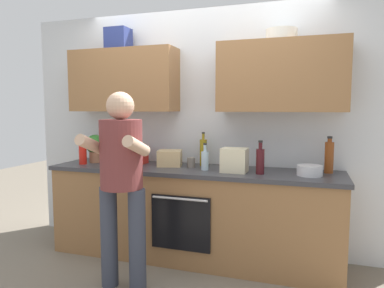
{
  "coord_description": "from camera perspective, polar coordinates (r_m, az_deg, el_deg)",
  "views": [
    {
      "loc": [
        1.07,
        -3.23,
        1.49
      ],
      "look_at": [
        0.04,
        -0.1,
        1.15
      ],
      "focal_mm": 33.12,
      "sensor_mm": 36.0,
      "label": 1
    }
  ],
  "objects": [
    {
      "name": "counter",
      "position": [
        3.55,
        -0.11,
        -11.1
      ],
      "size": [
        2.84,
        0.67,
        0.9
      ],
      "color": "olive",
      "rests_on": "ground"
    },
    {
      "name": "bottle_hotsauce",
      "position": [
        3.87,
        -17.18,
        -1.59
      ],
      "size": [
        0.08,
        0.08,
        0.25
      ],
      "color": "red",
      "rests_on": "counter"
    },
    {
      "name": "bottle_wine",
      "position": [
        3.2,
        10.92,
        -2.61
      ],
      "size": [
        0.07,
        0.07,
        0.3
      ],
      "color": "#471419",
      "rests_on": "counter"
    },
    {
      "name": "mixing_bowl",
      "position": [
        3.24,
        18.41,
        -4.07
      ],
      "size": [
        0.22,
        0.22,
        0.09
      ],
      "primitive_type": "cylinder",
      "color": "silver",
      "rests_on": "counter"
    },
    {
      "name": "grocery_bag_bread",
      "position": [
        3.59,
        -3.6,
        -2.28
      ],
      "size": [
        0.28,
        0.27,
        0.16
      ],
      "primitive_type": "cube",
      "rotation": [
        0.0,
        0.0,
        0.25
      ],
      "color": "tan",
      "rests_on": "counter"
    },
    {
      "name": "bottle_water",
      "position": [
        3.35,
        2.1,
        -2.57
      ],
      "size": [
        0.07,
        0.07,
        0.25
      ],
      "color": "silver",
      "rests_on": "counter"
    },
    {
      "name": "cup_stoneware",
      "position": [
        3.51,
        -0.13,
        -2.99
      ],
      "size": [
        0.08,
        0.08,
        0.1
      ],
      "primitive_type": "cylinder",
      "color": "slate",
      "rests_on": "counter"
    },
    {
      "name": "bottle_oil",
      "position": [
        3.6,
        1.83,
        -1.29
      ],
      "size": [
        0.07,
        0.07,
        0.34
      ],
      "color": "olive",
      "rests_on": "counter"
    },
    {
      "name": "potted_herb",
      "position": [
        3.95,
        -15.32,
        -0.39
      ],
      "size": [
        0.2,
        0.2,
        0.3
      ],
      "color": "#9E6647",
      "rests_on": "counter"
    },
    {
      "name": "person_standing",
      "position": [
        2.91,
        -11.31,
        -4.84
      ],
      "size": [
        0.49,
        0.45,
        1.61
      ],
      "color": "#383D4C",
      "rests_on": "ground"
    },
    {
      "name": "grocery_bag_rice",
      "position": [
        3.26,
        6.85,
        -2.6
      ],
      "size": [
        0.24,
        0.19,
        0.22
      ],
      "primitive_type": "cube",
      "rotation": [
        0.0,
        0.0,
        -0.03
      ],
      "color": "beige",
      "rests_on": "counter"
    },
    {
      "name": "bottle_vinegar",
      "position": [
        3.42,
        21.21,
        -1.93
      ],
      "size": [
        0.08,
        0.08,
        0.33
      ],
      "color": "brown",
      "rests_on": "counter"
    },
    {
      "name": "back_wall_unit",
      "position": [
        3.66,
        1.2,
        5.99
      ],
      "size": [
        4.0,
        0.38,
        2.5
      ],
      "color": "silver",
      "rests_on": "ground"
    },
    {
      "name": "grocery_bag_crisps",
      "position": [
        3.76,
        -8.96,
        -1.78
      ],
      "size": [
        0.19,
        0.22,
        0.19
      ],
      "primitive_type": "cube",
      "rotation": [
        0.0,
        0.0,
        -0.06
      ],
      "color": "red",
      "rests_on": "counter"
    },
    {
      "name": "ground_plane",
      "position": [
        3.71,
        -0.11,
        -17.78
      ],
      "size": [
        12.0,
        12.0,
        0.0
      ],
      "primitive_type": "plane",
      "color": "#756B5B"
    }
  ]
}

